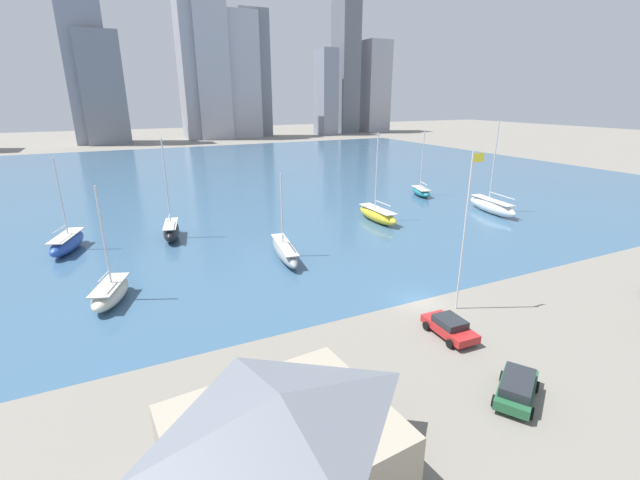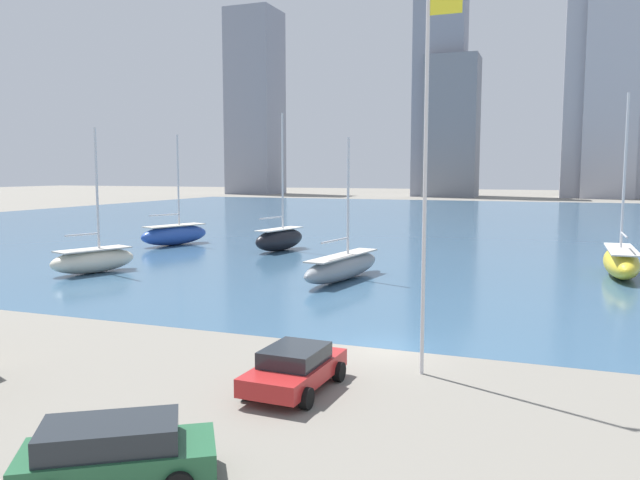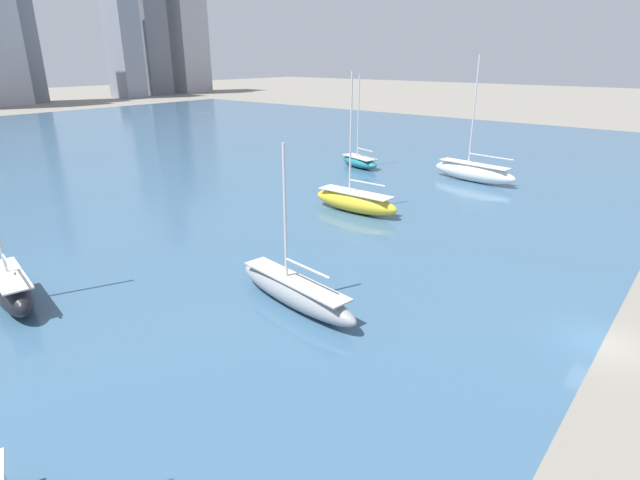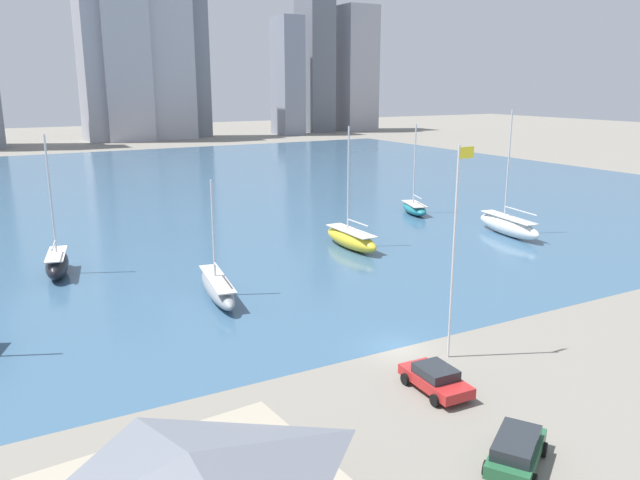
% 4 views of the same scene
% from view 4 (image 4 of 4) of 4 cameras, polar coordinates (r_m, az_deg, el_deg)
% --- Properties ---
extents(ground_plane, '(500.00, 500.00, 0.00)m').
position_cam_4_polar(ground_plane, '(42.53, 7.11, -9.81)').
color(ground_plane, gray).
extents(harbor_water, '(180.00, 140.00, 0.00)m').
position_cam_4_polar(harbor_water, '(105.25, -15.95, 4.15)').
color(harbor_water, '#385B7A').
rests_on(harbor_water, ground_plane).
extents(flag_pole, '(1.24, 0.14, 13.64)m').
position_cam_4_polar(flag_pole, '(39.45, 12.19, -0.66)').
color(flag_pole, silver).
rests_on(flag_pole, ground_plane).
extents(distant_city_skyline, '(210.03, 24.69, 74.85)m').
position_cam_4_polar(distant_city_skyline, '(204.64, -21.44, 16.67)').
color(distant_city_skyline, gray).
rests_on(distant_city_skyline, ground_plane).
extents(sailboat_gray, '(3.32, 10.30, 9.74)m').
position_cam_4_polar(sailboat_gray, '(51.95, -9.37, -4.29)').
color(sailboat_gray, gray).
rests_on(sailboat_gray, harbor_water).
extents(sailboat_yellow, '(2.31, 9.28, 12.94)m').
position_cam_4_polar(sailboat_yellow, '(66.74, 2.85, 0.12)').
color(sailboat_yellow, yellow).
rests_on(sailboat_yellow, harbor_water).
extents(sailboat_white, '(3.62, 10.84, 14.35)m').
position_cam_4_polar(sailboat_white, '(75.74, 16.83, 1.29)').
color(sailboat_white, white).
rests_on(sailboat_white, harbor_water).
extents(sailboat_black, '(3.24, 7.35, 12.85)m').
position_cam_4_polar(sailboat_black, '(62.13, -22.90, -1.98)').
color(sailboat_black, black).
rests_on(sailboat_black, harbor_water).
extents(sailboat_teal, '(4.45, 7.30, 12.01)m').
position_cam_4_polar(sailboat_teal, '(85.62, 8.62, 2.92)').
color(sailboat_teal, '#1E757F').
rests_on(sailboat_teal, harbor_water).
extents(parked_wagon_green, '(4.85, 4.09, 1.57)m').
position_cam_4_polar(parked_wagon_green, '(31.48, 17.51, -17.80)').
color(parked_wagon_green, '#235B38').
rests_on(parked_wagon_green, ground_plane).
extents(parked_sedan_red, '(2.55, 4.67, 1.50)m').
position_cam_4_polar(parked_sedan_red, '(37.11, 10.51, -12.34)').
color(parked_sedan_red, '#B22323').
rests_on(parked_sedan_red, ground_plane).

